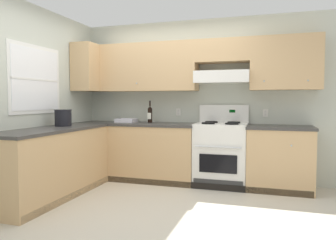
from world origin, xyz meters
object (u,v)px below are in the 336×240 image
(stove, at_px, (221,154))
(wine_bottle, at_px, (150,114))
(bowl, at_px, (126,121))
(bucket, at_px, (63,117))

(stove, xyz_separation_m, wine_bottle, (-1.16, 0.10, 0.57))
(stove, height_order, bowl, stove)
(stove, height_order, bucket, stove)
(bowl, distance_m, bucket, 1.12)
(stove, bearing_deg, bucket, -156.28)
(bucket, bearing_deg, bowl, 62.61)
(stove, bearing_deg, wine_bottle, 175.24)
(wine_bottle, distance_m, bucket, 1.37)
(wine_bottle, bearing_deg, bowl, -177.12)
(bucket, bearing_deg, wine_bottle, 47.69)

